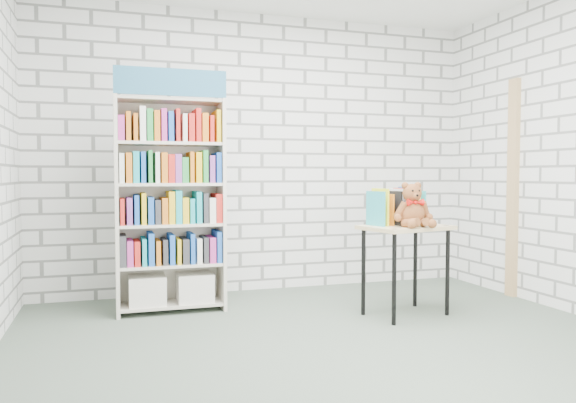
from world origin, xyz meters
name	(u,v)px	position (x,y,z in m)	size (l,w,h in m)	color
ground	(337,345)	(0.00, 0.00, 0.00)	(4.50, 4.50, 0.00)	#495749
room_shell	(339,86)	(0.00, 0.00, 1.78)	(4.52, 4.02, 2.81)	silver
bookshelf	(170,203)	(-0.99, 1.36, 0.94)	(0.92, 0.36, 2.06)	beige
display_table	(406,238)	(0.87, 0.61, 0.65)	(0.80, 0.64, 0.76)	tan
table_books	(397,207)	(0.84, 0.72, 0.90)	(0.53, 0.33, 0.29)	teal
teddy_bear	(413,209)	(0.87, 0.50, 0.90)	(0.34, 0.32, 0.37)	brown
door_trim	(513,188)	(2.23, 0.95, 1.05)	(0.05, 0.12, 2.10)	tan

